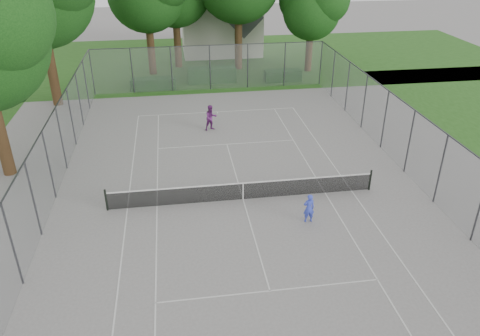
{
  "coord_description": "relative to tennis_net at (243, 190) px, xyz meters",
  "views": [
    {
      "loc": [
        -2.98,
        -19.04,
        11.9
      ],
      "look_at": [
        0.0,
        1.0,
        1.2
      ],
      "focal_mm": 35.0,
      "sensor_mm": 36.0,
      "label": 1
    }
  ],
  "objects": [
    {
      "name": "ground",
      "position": [
        0.0,
        0.0,
        -0.51
      ],
      "size": [
        120.0,
        120.0,
        0.0
      ],
      "primitive_type": "plane",
      "color": "slate",
      "rests_on": "ground"
    },
    {
      "name": "grass_far",
      "position": [
        0.0,
        26.0,
        -0.51
      ],
      "size": [
        60.0,
        20.0,
        0.0
      ],
      "primitive_type": "cube",
      "color": "#214F16",
      "rests_on": "ground"
    },
    {
      "name": "court_markings",
      "position": [
        0.0,
        0.0,
        -0.5
      ],
      "size": [
        11.03,
        23.83,
        0.01
      ],
      "color": "silver",
      "rests_on": "ground"
    },
    {
      "name": "tennis_net",
      "position": [
        0.0,
        0.0,
        0.0
      ],
      "size": [
        12.87,
        0.1,
        1.1
      ],
      "color": "black",
      "rests_on": "ground"
    },
    {
      "name": "perimeter_fence",
      "position": [
        0.0,
        0.0,
        1.3
      ],
      "size": [
        18.08,
        34.08,
        3.52
      ],
      "color": "#38383D",
      "rests_on": "ground"
    },
    {
      "name": "tree_far_right",
      "position": [
        9.22,
        20.93,
        5.07
      ],
      "size": [
        5.65,
        5.16,
        8.13
      ],
      "color": "#3B2615",
      "rests_on": "ground"
    },
    {
      "name": "hedge_left",
      "position": [
        -4.52,
        17.72,
        -0.06
      ],
      "size": [
        3.57,
        1.07,
        0.89
      ],
      "primitive_type": "cube",
      "color": "#164115",
      "rests_on": "ground"
    },
    {
      "name": "hedge_mid",
      "position": [
        0.29,
        18.83,
        0.11
      ],
      "size": [
        3.95,
        1.13,
        1.24
      ],
      "primitive_type": "cube",
      "color": "#164115",
      "rests_on": "ground"
    },
    {
      "name": "hedge_right",
      "position": [
        6.22,
        18.35,
        -0.05
      ],
      "size": [
        3.06,
        1.12,
        0.92
      ],
      "primitive_type": "cube",
      "color": "#164115",
      "rests_on": "ground"
    },
    {
      "name": "house",
      "position": [
        2.19,
        28.78,
        3.34
      ],
      "size": [
        7.68,
        5.95,
        9.56
      ],
      "color": "beige",
      "rests_on": "ground"
    },
    {
      "name": "girl_player",
      "position": [
        2.59,
        -2.26,
        0.18
      ],
      "size": [
        0.52,
        0.35,
        1.39
      ],
      "primitive_type": "imported",
      "rotation": [
        0.0,
        0.0,
        3.17
      ],
      "color": "blue",
      "rests_on": "ground"
    },
    {
      "name": "woman_player",
      "position": [
        -0.71,
        8.76,
        0.32
      ],
      "size": [
        0.98,
        0.87,
        1.66
      ],
      "primitive_type": "imported",
      "rotation": [
        0.0,
        0.0,
        0.36
      ],
      "color": "#66236A",
      "rests_on": "ground"
    }
  ]
}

